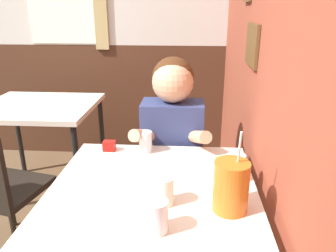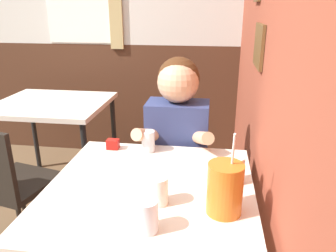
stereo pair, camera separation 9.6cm
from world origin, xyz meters
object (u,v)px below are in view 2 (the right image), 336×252
main_table (150,202)px  person_seated (177,153)px  chair_near_window (5,180)px  cocktail_pitcher (225,189)px  background_table (52,112)px

main_table → person_seated: 0.56m
main_table → chair_near_window: size_ratio=1.00×
person_seated → cocktail_pitcher: person_seated is taller
background_table → cocktail_pitcher: cocktail_pitcher is taller
chair_near_window → person_seated: 1.02m
main_table → cocktail_pitcher: cocktail_pitcher is taller
main_table → chair_near_window: (-0.94, 0.39, -0.19)m
person_seated → cocktail_pitcher: 0.76m
main_table → person_seated: (0.05, 0.56, -0.03)m
background_table → person_seated: (1.04, -0.57, -0.02)m
chair_near_window → person_seated: (0.99, 0.16, 0.16)m
background_table → person_seated: bearing=-28.7°
main_table → cocktail_pitcher: size_ratio=2.74×
main_table → background_table: (-0.99, 1.13, -0.01)m
main_table → person_seated: bearing=85.0°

